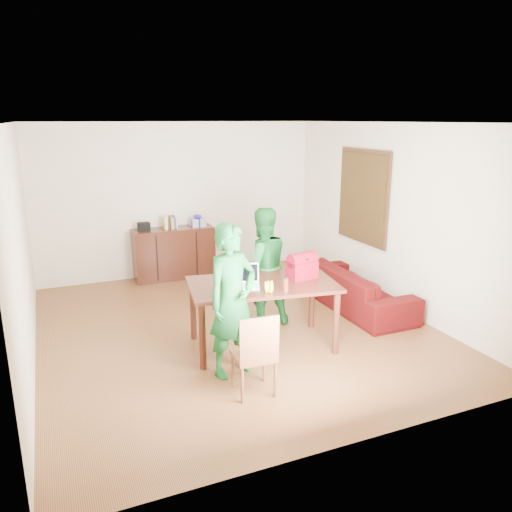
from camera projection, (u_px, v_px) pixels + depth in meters
name	position (u px, v px, depth m)	size (l,w,h in m)	color
room	(231.00, 232.00, 6.55)	(5.20, 5.70, 2.90)	#462911
table	(262.00, 291.00, 6.06)	(1.90, 1.25, 0.83)	black
chair	(254.00, 370.00, 5.11)	(0.43, 0.41, 0.90)	brown
person_near	(232.00, 301.00, 5.37)	(0.62, 0.41, 1.70)	#135824
person_far	(262.00, 267.00, 6.74)	(0.79, 0.61, 1.62)	#135821
laptop	(245.00, 283.00, 5.87)	(0.41, 0.35, 0.25)	white
bananas	(269.00, 290.00, 5.68)	(0.15, 0.09, 0.05)	gold
bottle	(286.00, 284.00, 5.69)	(0.06, 0.06, 0.18)	#572113
red_bag	(302.00, 268.00, 6.16)	(0.36, 0.21, 0.26)	maroon
sofa	(356.00, 288.00, 7.46)	(2.07, 0.81, 0.61)	#3C070D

